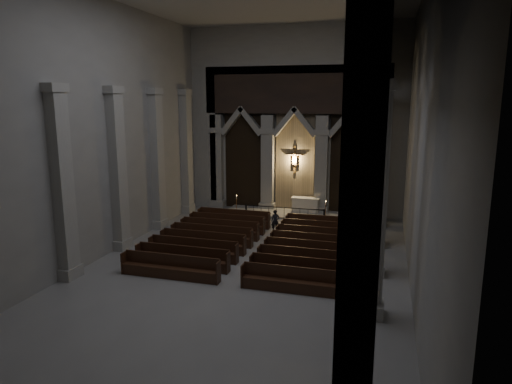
% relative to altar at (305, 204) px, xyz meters
% --- Properties ---
extents(room, '(24.00, 24.10, 12.00)m').
position_rel_altar_xyz_m(room, '(-0.88, -11.17, 6.98)').
color(room, gray).
rests_on(room, ground).
extents(sanctuary_wall, '(14.00, 0.77, 12.00)m').
position_rel_altar_xyz_m(sanctuary_wall, '(-0.88, 0.36, 6.00)').
color(sanctuary_wall, '#A4A199').
rests_on(sanctuary_wall, ground).
extents(right_arcade, '(1.00, 24.00, 12.00)m').
position_rel_altar_xyz_m(right_arcade, '(4.62, -9.84, 7.21)').
color(right_arcade, '#A4A199').
rests_on(right_arcade, ground).
extents(left_pilasters, '(0.60, 13.00, 8.03)m').
position_rel_altar_xyz_m(left_pilasters, '(-7.63, -7.67, 3.29)').
color(left_pilasters, '#A4A199').
rests_on(left_pilasters, ground).
extents(sanctuary_step, '(8.50, 2.60, 0.15)m').
position_rel_altar_xyz_m(sanctuary_step, '(-0.88, -0.57, -0.54)').
color(sanctuary_step, '#A4A199').
rests_on(sanctuary_step, ground).
extents(altar, '(1.83, 0.73, 0.93)m').
position_rel_altar_xyz_m(altar, '(0.00, 0.00, 0.00)').
color(altar, beige).
rests_on(altar, sanctuary_step).
extents(altar_rail, '(4.97, 0.09, 0.98)m').
position_rel_altar_xyz_m(altar_rail, '(-0.88, -2.49, 0.03)').
color(altar_rail, black).
rests_on(altar_rail, ground).
extents(candle_stand_left, '(0.22, 0.22, 1.32)m').
position_rel_altar_xyz_m(candle_stand_left, '(-4.24, -1.62, -0.26)').
color(candle_stand_left, '#AD6F35').
rests_on(candle_stand_left, ground).
extents(candle_stand_right, '(0.23, 0.23, 1.38)m').
position_rel_altar_xyz_m(candle_stand_right, '(1.58, -2.04, -0.24)').
color(candle_stand_right, '#AD6F35').
rests_on(candle_stand_right, ground).
extents(pews, '(9.81, 8.81, 0.98)m').
position_rel_altar_xyz_m(pews, '(-0.88, -8.32, -0.30)').
color(pews, black).
rests_on(pews, ground).
extents(worshipper, '(0.52, 0.38, 1.30)m').
position_rel_altar_xyz_m(worshipper, '(-0.90, -4.72, 0.03)').
color(worshipper, black).
rests_on(worshipper, ground).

